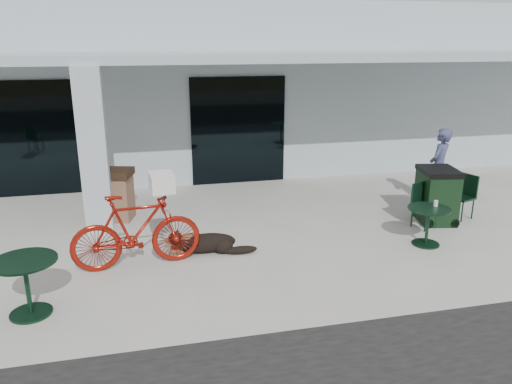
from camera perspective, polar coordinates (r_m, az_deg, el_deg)
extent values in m
plane|color=#BBB8B0|center=(8.18, -7.62, -9.03)|extent=(80.00, 80.00, 0.00)
cube|color=#AEBCC5|center=(15.89, -11.13, 11.98)|extent=(22.00, 7.00, 4.50)
cube|color=black|center=(12.77, -24.73, 5.48)|extent=(2.80, 0.06, 2.70)
cube|color=black|center=(12.74, -2.03, 7.00)|extent=(2.40, 0.06, 2.70)
cube|color=#AEBCC5|center=(9.88, -18.07, 4.45)|extent=(0.50, 0.50, 3.12)
cube|color=#AEBCC5|center=(10.95, -10.28, 14.90)|extent=(22.00, 2.80, 0.18)
imported|color=maroon|center=(8.27, -13.53, -4.33)|extent=(2.12, 0.79, 1.25)
cube|color=white|center=(8.08, -10.74, 1.09)|extent=(0.41, 0.52, 0.29)
cylinder|color=white|center=(9.13, -20.09, -6.76)|extent=(0.09, 0.09, 0.10)
imported|color=#3A3F62|center=(11.79, 20.19, 2.72)|extent=(0.75, 0.71, 1.73)
cylinder|color=white|center=(9.52, 19.86, -1.23)|extent=(0.09, 0.09, 0.10)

